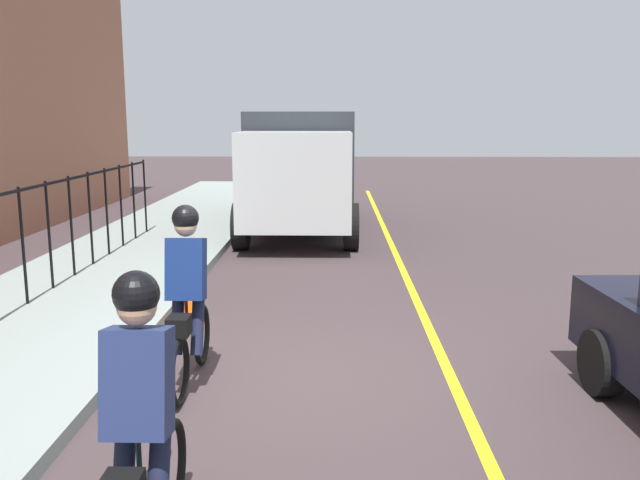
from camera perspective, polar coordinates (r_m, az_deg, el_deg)
ground_plane at (r=6.92m, az=-2.08°, el=-11.99°), size 80.00×80.00×0.00m
lane_line_centre at (r=7.02m, az=11.37°, el=-11.86°), size 36.00×0.12×0.01m
cyclist_lead at (r=6.63m, az=-11.33°, el=-4.89°), size 1.71×0.36×1.83m
cyclist_follow at (r=4.01m, az=-15.13°, el=-15.50°), size 1.71×0.36×1.83m
box_truck_background at (r=15.79m, az=-1.60°, el=6.48°), size 6.71×2.55×2.78m
traffic_cone_near at (r=8.72m, az=-11.05°, el=-5.70°), size 0.36×0.36×0.49m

